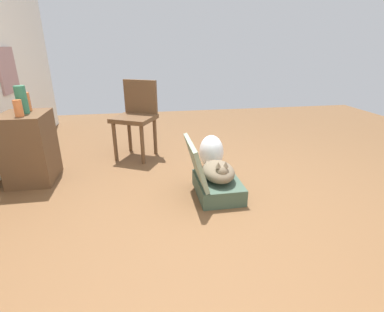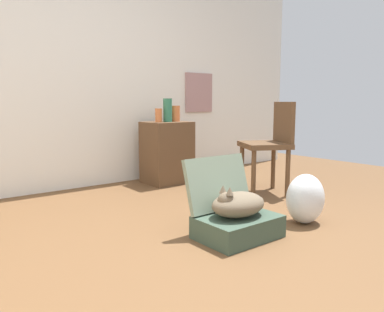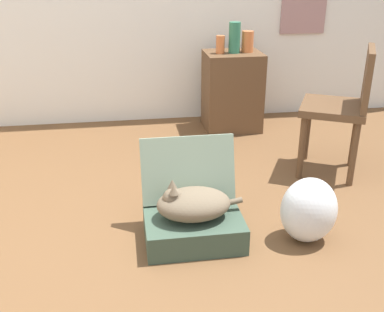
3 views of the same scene
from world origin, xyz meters
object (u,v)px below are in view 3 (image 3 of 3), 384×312
vase_short (248,42)px  plastic_bag_white (309,210)px  side_table (232,91)px  chair (344,105)px  vase_tall (220,44)px  suitcase_base (194,229)px  vase_round (235,38)px  cat (192,203)px

vase_short → plastic_bag_white: bearing=-93.9°
side_table → chair: (0.53, -1.04, 0.17)m
plastic_bag_white → chair: (0.53, 0.79, 0.32)m
plastic_bag_white → vase_short: bearing=86.1°
vase_tall → chair: size_ratio=0.16×
suitcase_base → vase_round: size_ratio=2.08×
suitcase_base → plastic_bag_white: 0.63m
vase_tall → vase_short: size_ratio=0.84×
cat → chair: bearing=31.4°
cat → plastic_bag_white: plastic_bag_white is taller
side_table → vase_short: (0.12, 0.00, 0.43)m
vase_short → chair: 1.14m
plastic_bag_white → vase_tall: vase_tall is taller
suitcase_base → plastic_bag_white: plastic_bag_white is taller
suitcase_base → plastic_bag_white: (0.61, -0.08, 0.11)m
cat → side_table: size_ratio=0.70×
chair → plastic_bag_white: bearing=-6.3°
vase_short → chair: bearing=-68.6°
vase_short → suitcase_base: bearing=-113.0°
side_table → chair: size_ratio=0.76×
suitcase_base → chair: chair is taller
side_table → vase_round: bearing=-90.0°
cat → vase_short: 1.97m
suitcase_base → vase_round: (0.62, 1.72, 0.73)m
vase_tall → vase_short: (0.24, 0.03, 0.01)m
plastic_bag_white → vase_round: 1.91m
suitcase_base → vase_short: (0.74, 1.74, 0.69)m
suitcase_base → vase_round: bearing=70.2°
suitcase_base → plastic_bag_white: bearing=-7.9°
plastic_bag_white → vase_short: size_ratio=2.12×
cat → chair: 1.38m
suitcase_base → chair: (1.15, 0.70, 0.44)m
chair → cat: bearing=-30.9°
vase_tall → chair: bearing=-57.3°
vase_short → vase_round: 0.13m
side_table → vase_short: size_ratio=3.89×
cat → vase_short: (0.75, 1.74, 0.54)m
cat → side_table: side_table is taller
vase_tall → suitcase_base: bearing=-106.2°
plastic_bag_white → cat: bearing=172.2°
vase_round → chair: 1.18m
side_table → chair: 1.17m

